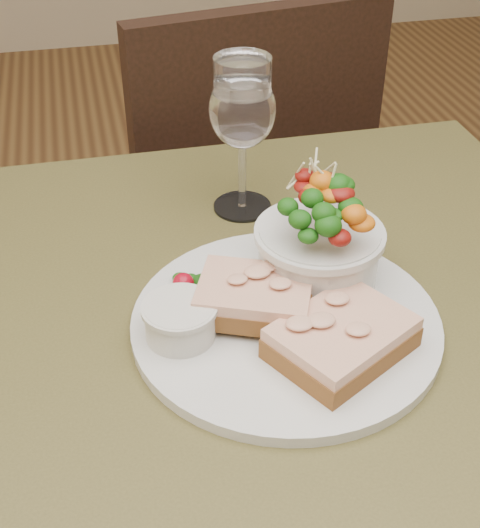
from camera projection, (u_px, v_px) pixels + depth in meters
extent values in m
cube|color=#433E1C|center=(262.00, 348.00, 0.72)|extent=(0.80, 0.80, 0.04)
cylinder|color=black|center=(400.00, 348.00, 1.27)|extent=(0.05, 0.05, 0.71)
cube|color=black|center=(220.00, 209.00, 1.46)|extent=(0.48, 0.48, 0.04)
cube|color=black|center=(260.00, 148.00, 1.19)|extent=(0.42, 0.11, 0.45)
cube|color=black|center=(221.00, 297.00, 1.59)|extent=(0.42, 0.42, 0.45)
cylinder|color=silver|center=(286.00, 323.00, 0.71)|extent=(0.30, 0.30, 0.01)
cube|color=#4C3014|center=(341.00, 343.00, 0.67)|extent=(0.15, 0.14, 0.02)
cube|color=#FBF4BE|center=(343.00, 329.00, 0.66)|extent=(0.15, 0.14, 0.01)
cube|color=#4C3014|center=(255.00, 301.00, 0.70)|extent=(0.13, 0.12, 0.02)
cube|color=#FBF4BE|center=(255.00, 289.00, 0.69)|extent=(0.13, 0.11, 0.01)
cylinder|color=silver|center=(180.00, 321.00, 0.68)|extent=(0.07, 0.07, 0.04)
cylinder|color=olive|center=(179.00, 308.00, 0.67)|extent=(0.06, 0.06, 0.01)
cylinder|color=silver|center=(318.00, 255.00, 0.74)|extent=(0.12, 0.12, 0.06)
ellipsoid|color=#123C0B|center=(322.00, 208.00, 0.71)|extent=(0.11, 0.11, 0.06)
ellipsoid|color=#123C0B|center=(197.00, 279.00, 0.75)|extent=(0.04, 0.04, 0.01)
sphere|color=maroon|center=(183.00, 283.00, 0.74)|extent=(0.02, 0.02, 0.02)
cylinder|color=white|center=(242.00, 206.00, 0.90)|extent=(0.07, 0.07, 0.00)
cylinder|color=white|center=(242.00, 172.00, 0.87)|extent=(0.01, 0.01, 0.09)
ellipsoid|color=white|center=(242.00, 109.00, 0.82)|extent=(0.08, 0.08, 0.09)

